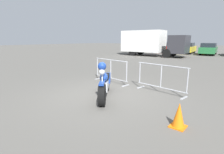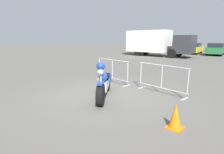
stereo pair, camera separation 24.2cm
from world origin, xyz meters
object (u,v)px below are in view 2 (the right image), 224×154
at_px(parked_car_silver, 156,47).
at_px(parked_car_green, 216,49).
at_px(box_truck, 155,42).
at_px(parked_car_red, 174,47).
at_px(traffic_cone, 175,117).
at_px(crowd_barrier_near, 112,71).
at_px(parked_car_yellow, 193,48).
at_px(motorcycle, 104,83).
at_px(pedestrian, 158,47).
at_px(crowd_barrier_far, 162,79).

height_order(parked_car_silver, parked_car_green, parked_car_green).
relative_size(box_truck, parked_car_red, 1.70).
height_order(parked_car_green, traffic_cone, parked_car_green).
relative_size(crowd_barrier_near, parked_car_yellow, 0.46).
height_order(motorcycle, pedestrian, pedestrian).
xyz_separation_m(motorcycle, parked_car_yellow, (-4.17, 21.36, 0.24)).
bearing_deg(parked_car_green, traffic_cone, -175.94).
bearing_deg(crowd_barrier_far, parked_car_green, 97.74).
relative_size(parked_car_green, pedestrian, 2.70).
xyz_separation_m(parked_car_yellow, pedestrian, (-3.94, -2.58, 0.17)).
relative_size(motorcycle, parked_car_yellow, 0.44).
height_order(crowd_barrier_far, box_truck, box_truck).
distance_m(parked_car_green, pedestrian, 7.10).
relative_size(crowd_barrier_far, pedestrian, 1.24).
distance_m(crowd_barrier_near, crowd_barrier_far, 2.50).
relative_size(box_truck, parked_car_silver, 1.75).
xyz_separation_m(motorcycle, box_truck, (-6.37, 14.71, 1.13)).
relative_size(crowd_barrier_far, parked_car_yellow, 0.46).
distance_m(box_truck, parked_car_red, 6.97).
height_order(box_truck, parked_car_yellow, box_truck).
relative_size(crowd_barrier_far, traffic_cone, 3.54).
height_order(parked_car_silver, parked_car_yellow, parked_car_yellow).
bearing_deg(parked_car_red, pedestrian, 151.29).
bearing_deg(box_truck, crowd_barrier_near, -71.60).
height_order(parked_car_silver, parked_car_red, parked_car_red).
bearing_deg(parked_car_green, parked_car_red, 76.79).
relative_size(motorcycle, parked_car_silver, 0.44).
bearing_deg(traffic_cone, crowd_barrier_near, 150.92).
xyz_separation_m(crowd_barrier_near, box_truck, (-5.12, 12.95, 1.08)).
relative_size(crowd_barrier_far, box_truck, 0.27).
bearing_deg(motorcycle, parked_car_yellow, 153.06).
height_order(crowd_barrier_near, parked_car_yellow, parked_car_yellow).
relative_size(crowd_barrier_near, box_truck, 0.27).
xyz_separation_m(pedestrian, traffic_cone, (10.87, -19.24, -0.63)).
bearing_deg(crowd_barrier_near, parked_car_green, 90.34).
bearing_deg(crowd_barrier_far, box_truck, 120.48).
distance_m(crowd_barrier_near, parked_car_yellow, 19.81).
height_order(motorcycle, box_truck, box_truck).
bearing_deg(parked_car_green, box_truck, 134.50).
xyz_separation_m(crowd_barrier_near, parked_car_yellow, (-2.92, 19.59, 0.20)).
height_order(motorcycle, parked_car_red, parked_car_red).
bearing_deg(box_truck, crowd_barrier_far, -62.71).
height_order(motorcycle, parked_car_yellow, parked_car_yellow).
xyz_separation_m(parked_car_silver, pedestrian, (1.67, -2.48, 0.18)).
height_order(box_truck, parked_car_red, box_truck).
bearing_deg(traffic_cone, crowd_barrier_far, 124.12).
relative_size(crowd_barrier_near, parked_car_silver, 0.47).
xyz_separation_m(box_truck, parked_car_green, (5.01, 6.26, -0.88)).
bearing_deg(crowd_barrier_near, parked_car_yellow, 98.48).
relative_size(crowd_barrier_far, parked_car_silver, 0.47).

